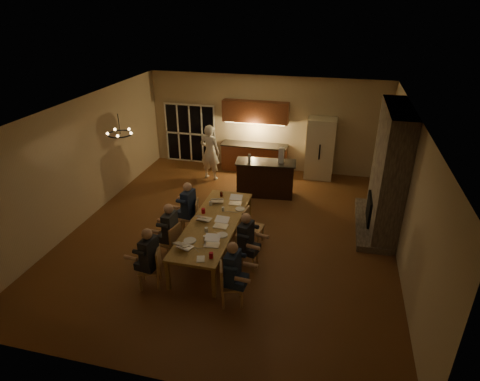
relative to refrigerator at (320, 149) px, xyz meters
The scene contains 43 objects.
floor 4.67m from the refrigerator, 114.60° to the right, with size 9.00×9.00×0.00m, color brown.
back_wall 2.03m from the refrigerator, 168.98° to the left, with size 8.00×0.04×3.20m, color tan.
left_wall 7.25m from the refrigerator, 144.97° to the right, with size 0.04×9.00×3.20m, color tan.
right_wall 4.70m from the refrigerator, 62.94° to the right, with size 0.04×9.00×3.20m, color tan.
ceiling 5.08m from the refrigerator, 114.60° to the right, with size 8.00×9.00×0.04m, color white.
french_doors 4.61m from the refrigerator, behind, with size 1.86×0.08×2.10m, color black.
fireplace 3.51m from the refrigerator, 58.61° to the right, with size 0.58×2.50×3.20m, color #6E6457.
kitchenette 2.21m from the refrigerator, behind, with size 2.24×0.68×2.40m, color brown, non-canonical shape.
refrigerator is the anchor object (origin of this frame).
dining_table 5.43m from the refrigerator, 112.86° to the right, with size 1.10×3.33×0.75m, color #B28B47.
bar_island 2.35m from the refrigerator, 129.77° to the right, with size 1.76×0.68×1.08m, color black.
chair_left_near 7.22m from the refrigerator, 114.62° to the right, with size 0.44×0.44×0.89m, color tan, non-canonical shape.
chair_left_mid 6.32m from the refrigerator, 118.56° to the right, with size 0.44×0.44×0.89m, color tan, non-canonical shape.
chair_left_far 5.26m from the refrigerator, 124.23° to the right, with size 0.44×0.44×0.89m, color tan, non-canonical shape.
chair_right_near 6.77m from the refrigerator, 100.42° to the right, with size 0.44×0.44×0.89m, color tan, non-canonical shape.
chair_right_mid 5.56m from the refrigerator, 102.46° to the right, with size 0.44×0.44×0.89m, color tan, non-canonical shape.
chair_right_far 4.66m from the refrigerator, 105.84° to the right, with size 0.44×0.44×0.89m, color tan, non-canonical shape.
person_left_near 7.20m from the refrigerator, 114.34° to the right, with size 0.60×0.60×1.38m, color #24282E, non-canonical shape.
person_right_near 6.73m from the refrigerator, 100.36° to the right, with size 0.60×0.60×1.38m, color navy, non-canonical shape.
person_left_mid 6.24m from the refrigerator, 118.38° to the right, with size 0.60×0.60×1.38m, color #33373C, non-canonical shape.
person_right_mid 5.63m from the refrigerator, 102.45° to the right, with size 0.60×0.60×1.38m, color #24282E, non-canonical shape.
person_left_far 5.25m from the refrigerator, 124.36° to the right, with size 0.60×0.60×1.38m, color navy, non-canonical shape.
standing_person 3.59m from the refrigerator, 163.94° to the right, with size 0.67×0.44×1.84m, color silver.
chandelier 6.77m from the refrigerator, 129.57° to the right, with size 0.56×0.56×0.03m, color black.
laptop_a 6.53m from the refrigerator, 111.38° to the right, with size 0.32×0.28×0.23m, color silver, non-canonical shape.
laptop_b 6.17m from the refrigerator, 107.57° to the right, with size 0.32×0.28×0.23m, color silver, non-canonical shape.
laptop_c 5.42m from the refrigerator, 115.75° to the right, with size 0.32×0.28×0.23m, color silver, non-canonical shape.
laptop_d 5.44m from the refrigerator, 110.36° to the right, with size 0.32×0.28×0.23m, color silver, non-canonical shape.
laptop_e 4.57m from the refrigerator, 120.58° to the right, with size 0.32×0.28×0.23m, color silver, non-canonical shape.
laptop_f 4.35m from the refrigerator, 115.10° to the right, with size 0.32×0.28×0.23m, color silver, non-canonical shape.
mug_front 5.80m from the refrigerator, 111.64° to the right, with size 0.08×0.08×0.10m, color silver.
mug_mid 4.84m from the refrigerator, 115.04° to the right, with size 0.07×0.07×0.10m, color silver.
mug_back 4.83m from the refrigerator, 120.21° to the right, with size 0.09×0.09×0.10m, color silver.
redcup_near 6.55m from the refrigerator, 105.35° to the right, with size 0.09×0.09×0.12m, color #B70C19.
redcup_mid 5.22m from the refrigerator, 118.29° to the right, with size 0.09×0.09×0.12m, color #B70C19.
can_silver 6.11m from the refrigerator, 109.63° to the right, with size 0.07×0.07×0.12m, color #B2B2B7.
can_cola 4.30m from the refrigerator, 122.46° to the right, with size 0.07×0.07×0.12m, color #3F0F0C.
plate_near 5.74m from the refrigerator, 107.83° to the right, with size 0.25×0.25×0.02m, color silver.
plate_left 6.30m from the refrigerator, 112.03° to the right, with size 0.27×0.27×0.02m, color silver.
plate_far 4.52m from the refrigerator, 111.52° to the right, with size 0.24×0.24×0.02m, color silver.
notepad 6.70m from the refrigerator, 106.69° to the right, with size 0.16×0.22×0.01m, color white.
bar_bottle 2.71m from the refrigerator, 136.12° to the right, with size 0.08×0.08×0.24m, color #99999E.
bar_blender 2.03m from the refrigerator, 120.81° to the right, with size 0.15×0.15×0.46m, color silver.
Camera 1 is at (2.31, -8.46, 5.47)m, focal length 30.00 mm.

